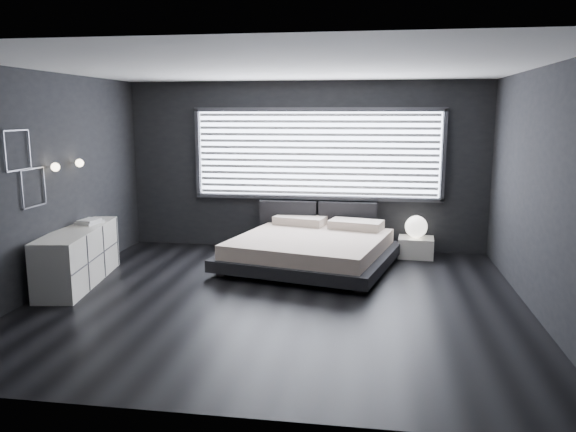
# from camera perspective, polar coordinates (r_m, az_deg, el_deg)

# --- Properties ---
(room) EXTENTS (6.04, 6.00, 2.80)m
(room) POSITION_cam_1_polar(r_m,az_deg,el_deg) (6.71, -1.10, 2.90)
(room) COLOR black
(room) RESTS_ON ground
(window) EXTENTS (4.14, 0.09, 1.52)m
(window) POSITION_cam_1_polar(r_m,az_deg,el_deg) (9.32, 2.95, 6.30)
(window) COLOR white
(window) RESTS_ON ground
(headboard) EXTENTS (1.96, 0.16, 0.52)m
(headboard) POSITION_cam_1_polar(r_m,az_deg,el_deg) (9.40, 3.03, -0.07)
(headboard) COLOR black
(headboard) RESTS_ON ground
(sconce_near) EXTENTS (0.18, 0.11, 0.11)m
(sconce_near) POSITION_cam_1_polar(r_m,az_deg,el_deg) (7.76, -22.58, 4.61)
(sconce_near) COLOR silver
(sconce_near) RESTS_ON ground
(sconce_far) EXTENTS (0.18, 0.11, 0.11)m
(sconce_far) POSITION_cam_1_polar(r_m,az_deg,el_deg) (8.28, -20.44, 5.07)
(sconce_far) COLOR silver
(sconce_far) RESTS_ON ground
(wall_art_upper) EXTENTS (0.01, 0.48, 0.48)m
(wall_art_upper) POSITION_cam_1_polar(r_m,az_deg,el_deg) (7.29, -25.77, 6.03)
(wall_art_upper) COLOR #47474C
(wall_art_upper) RESTS_ON ground
(wall_art_lower) EXTENTS (0.01, 0.48, 0.48)m
(wall_art_lower) POSITION_cam_1_polar(r_m,az_deg,el_deg) (7.54, -24.43, 2.65)
(wall_art_lower) COLOR #47474C
(wall_art_lower) RESTS_ON ground
(bed) EXTENTS (2.78, 2.70, 0.60)m
(bed) POSITION_cam_1_polar(r_m,az_deg,el_deg) (8.44, 2.37, -3.29)
(bed) COLOR black
(bed) RESTS_ON ground
(nightstand) EXTENTS (0.58, 0.50, 0.32)m
(nightstand) POSITION_cam_1_polar(r_m,az_deg,el_deg) (9.23, 12.85, -3.11)
(nightstand) COLOR silver
(nightstand) RESTS_ON ground
(orb_lamp) EXTENTS (0.35, 0.35, 0.35)m
(orb_lamp) POSITION_cam_1_polar(r_m,az_deg,el_deg) (9.17, 12.89, -1.06)
(orb_lamp) COLOR white
(orb_lamp) RESTS_ON nightstand
(dresser) EXTENTS (0.80, 1.93, 0.75)m
(dresser) POSITION_cam_1_polar(r_m,az_deg,el_deg) (8.10, -20.51, -3.84)
(dresser) COLOR silver
(dresser) RESTS_ON ground
(book_stack) EXTENTS (0.32, 0.38, 0.07)m
(book_stack) POSITION_cam_1_polar(r_m,az_deg,el_deg) (8.33, -19.52, -0.54)
(book_stack) COLOR silver
(book_stack) RESTS_ON dresser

